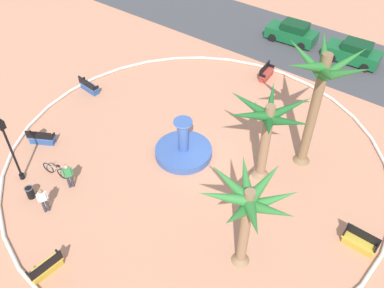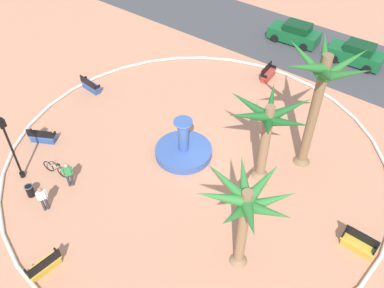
{
  "view_description": "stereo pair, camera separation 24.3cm",
  "coord_description": "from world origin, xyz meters",
  "px_view_note": "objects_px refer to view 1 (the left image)",
  "views": [
    {
      "loc": [
        10.0,
        -13.71,
        16.92
      ],
      "look_at": [
        -0.21,
        -0.07,
        1.0
      ],
      "focal_mm": 38.76,
      "sensor_mm": 36.0,
      "label": 1
    },
    {
      "loc": [
        10.19,
        -13.57,
        16.92
      ],
      "look_at": [
        -0.21,
        -0.07,
        1.0
      ],
      "focal_mm": 38.76,
      "sensor_mm": 36.0,
      "label": 2
    }
  ],
  "objects_px": {
    "bicycle_red_frame": "(55,171)",
    "parked_car_second": "(353,53)",
    "fountain": "(184,150)",
    "person_cyclist_helmet": "(68,175)",
    "bench_east": "(266,74)",
    "bench_southeast": "(42,139)",
    "palm_tree_mid_plaza": "(248,206)",
    "lamppost": "(9,145)",
    "bench_north": "(359,242)",
    "trash_bin": "(30,192)",
    "palm_tree_near_fountain": "(268,124)",
    "palm_tree_by_curb": "(320,86)",
    "parked_car_leftmost": "(292,33)",
    "bench_west": "(89,87)",
    "person_cyclist_photo": "(43,199)",
    "bench_southwest": "(46,268)"
  },
  "relations": [
    {
      "from": "bicycle_red_frame",
      "to": "parked_car_second",
      "type": "relative_size",
      "value": 0.42
    },
    {
      "from": "fountain",
      "to": "person_cyclist_helmet",
      "type": "height_order",
      "value": "fountain"
    },
    {
      "from": "bench_east",
      "to": "bench_southeast",
      "type": "relative_size",
      "value": 1.0
    },
    {
      "from": "bench_east",
      "to": "palm_tree_mid_plaza",
      "type": "bearing_deg",
      "value": -64.97
    },
    {
      "from": "lamppost",
      "to": "bench_east",
      "type": "bearing_deg",
      "value": 70.5
    },
    {
      "from": "bench_north",
      "to": "trash_bin",
      "type": "height_order",
      "value": "bench_north"
    },
    {
      "from": "bench_east",
      "to": "lamppost",
      "type": "height_order",
      "value": "lamppost"
    },
    {
      "from": "palm_tree_mid_plaza",
      "to": "bench_north",
      "type": "distance_m",
      "value": 6.69
    },
    {
      "from": "palm_tree_near_fountain",
      "to": "palm_tree_by_curb",
      "type": "relative_size",
      "value": 0.7
    },
    {
      "from": "bench_north",
      "to": "bicycle_red_frame",
      "type": "xyz_separation_m",
      "value": [
        -15.02,
        -5.51,
        0.04
      ]
    },
    {
      "from": "bench_southeast",
      "to": "lamppost",
      "type": "relative_size",
      "value": 0.39
    },
    {
      "from": "bench_north",
      "to": "parked_car_leftmost",
      "type": "relative_size",
      "value": 0.39
    },
    {
      "from": "lamppost",
      "to": "bench_west",
      "type": "bearing_deg",
      "value": 111.41
    },
    {
      "from": "lamppost",
      "to": "parked_car_leftmost",
      "type": "bearing_deg",
      "value": 77.67
    },
    {
      "from": "trash_bin",
      "to": "person_cyclist_photo",
      "type": "distance_m",
      "value": 1.48
    },
    {
      "from": "person_cyclist_photo",
      "to": "parked_car_leftmost",
      "type": "relative_size",
      "value": 0.4
    },
    {
      "from": "trash_bin",
      "to": "fountain",
      "type": "bearing_deg",
      "value": 58.66
    },
    {
      "from": "bench_east",
      "to": "bicycle_red_frame",
      "type": "distance_m",
      "value": 15.99
    },
    {
      "from": "bench_southwest",
      "to": "person_cyclist_photo",
      "type": "height_order",
      "value": "person_cyclist_photo"
    },
    {
      "from": "bench_east",
      "to": "parked_car_second",
      "type": "distance_m",
      "value": 7.11
    },
    {
      "from": "bench_west",
      "to": "person_cyclist_helmet",
      "type": "height_order",
      "value": "person_cyclist_helmet"
    },
    {
      "from": "palm_tree_mid_plaza",
      "to": "person_cyclist_photo",
      "type": "bearing_deg",
      "value": -159.61
    },
    {
      "from": "bench_north",
      "to": "person_cyclist_helmet",
      "type": "height_order",
      "value": "person_cyclist_helmet"
    },
    {
      "from": "fountain",
      "to": "bench_east",
      "type": "xyz_separation_m",
      "value": [
        -0.09,
        9.82,
        0.0
      ]
    },
    {
      "from": "palm_tree_by_curb",
      "to": "bench_west",
      "type": "distance_m",
      "value": 15.74
    },
    {
      "from": "fountain",
      "to": "palm_tree_by_curb",
      "type": "relative_size",
      "value": 0.46
    },
    {
      "from": "bench_southwest",
      "to": "parked_car_leftmost",
      "type": "xyz_separation_m",
      "value": [
        -0.78,
        25.3,
        0.43
      ]
    },
    {
      "from": "person_cyclist_photo",
      "to": "parked_car_leftmost",
      "type": "distance_m",
      "value": 23.15
    },
    {
      "from": "palm_tree_mid_plaza",
      "to": "person_cyclist_photo",
      "type": "relative_size",
      "value": 3.13
    },
    {
      "from": "palm_tree_by_curb",
      "to": "bench_southwest",
      "type": "distance_m",
      "value": 15.38
    },
    {
      "from": "bench_southeast",
      "to": "person_cyclist_photo",
      "type": "bearing_deg",
      "value": -36.15
    },
    {
      "from": "bench_southwest",
      "to": "lamppost",
      "type": "height_order",
      "value": "lamppost"
    },
    {
      "from": "bench_southwest",
      "to": "trash_bin",
      "type": "relative_size",
      "value": 2.25
    },
    {
      "from": "bench_east",
      "to": "person_cyclist_photo",
      "type": "distance_m",
      "value": 17.5
    },
    {
      "from": "palm_tree_near_fountain",
      "to": "person_cyclist_photo",
      "type": "bearing_deg",
      "value": -130.37
    },
    {
      "from": "bench_west",
      "to": "trash_bin",
      "type": "bearing_deg",
      "value": -61.33
    },
    {
      "from": "palm_tree_near_fountain",
      "to": "bench_north",
      "type": "height_order",
      "value": "palm_tree_near_fountain"
    },
    {
      "from": "palm_tree_near_fountain",
      "to": "bench_southeast",
      "type": "xyz_separation_m",
      "value": [
        -11.71,
        -5.56,
        -3.28
      ]
    },
    {
      "from": "lamppost",
      "to": "parked_car_second",
      "type": "xyz_separation_m",
      "value": [
        9.99,
        22.38,
        -1.69
      ]
    },
    {
      "from": "bench_southeast",
      "to": "palm_tree_mid_plaza",
      "type": "bearing_deg",
      "value": 1.45
    },
    {
      "from": "fountain",
      "to": "bench_north",
      "type": "bearing_deg",
      "value": 0.02
    },
    {
      "from": "palm_tree_near_fountain",
      "to": "bench_southeast",
      "type": "relative_size",
      "value": 3.06
    },
    {
      "from": "palm_tree_mid_plaza",
      "to": "lamppost",
      "type": "height_order",
      "value": "palm_tree_mid_plaza"
    },
    {
      "from": "bicycle_red_frame",
      "to": "person_cyclist_photo",
      "type": "height_order",
      "value": "person_cyclist_photo"
    },
    {
      "from": "bench_southwest",
      "to": "parked_car_leftmost",
      "type": "bearing_deg",
      "value": 91.78
    },
    {
      "from": "trash_bin",
      "to": "parked_car_second",
      "type": "bearing_deg",
      "value": 69.69
    },
    {
      "from": "palm_tree_near_fountain",
      "to": "bench_east",
      "type": "height_order",
      "value": "palm_tree_near_fountain"
    },
    {
      "from": "bench_west",
      "to": "bicycle_red_frame",
      "type": "height_order",
      "value": "bench_west"
    },
    {
      "from": "palm_tree_near_fountain",
      "to": "lamppost",
      "type": "bearing_deg",
      "value": -141.91
    },
    {
      "from": "bench_north",
      "to": "bench_west",
      "type": "bearing_deg",
      "value": 176.83
    }
  ]
}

